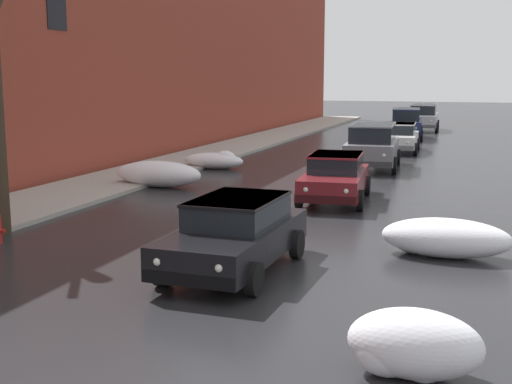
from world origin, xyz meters
name	(u,v)px	position (x,y,z in m)	size (l,w,h in m)	color
left_sidewalk_slab	(114,181)	(-6.53, 18.00, 0.06)	(3.26, 80.00, 0.12)	#A8A399
brick_townhouse_facade	(56,26)	(-8.65, 17.99, 5.49)	(0.63, 80.00, 10.97)	brown
snow_bank_near_corner_left	(216,161)	(-4.47, 22.55, 0.34)	(2.53, 1.04, 0.75)	white
snow_bank_along_left_kerb	(409,346)	(5.13, 5.37, 0.41)	(1.69, 0.96, 0.88)	white
snow_bank_mid_block_left	(157,174)	(-4.65, 17.68, 0.43)	(3.10, 1.24, 0.89)	white
snow_bank_near_corner_right	(442,238)	(5.14, 11.46, 0.40)	(2.66, 1.18, 0.82)	white
sedan_black_approaching_near_lane	(235,233)	(1.41, 9.10, 0.75)	(1.99, 4.27, 1.42)	black
sedan_maroon_parked_kerbside_close	(335,176)	(1.66, 17.03, 0.75)	(2.21, 4.42, 1.42)	maroon
suv_grey_parked_kerbside_mid	(373,144)	(1.54, 24.63, 0.99)	(2.38, 4.65, 1.82)	slate
sedan_white_parked_far_down_block	(398,137)	(1.76, 31.31, 0.75)	(2.16, 4.49, 1.42)	silver
suv_darkblue_queued_behind_truck	(406,122)	(1.29, 38.57, 0.99)	(2.33, 4.76, 1.82)	navy
suv_silver_at_far_intersection	(423,116)	(1.73, 45.17, 0.99)	(2.23, 4.85, 1.82)	#B7B7BC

